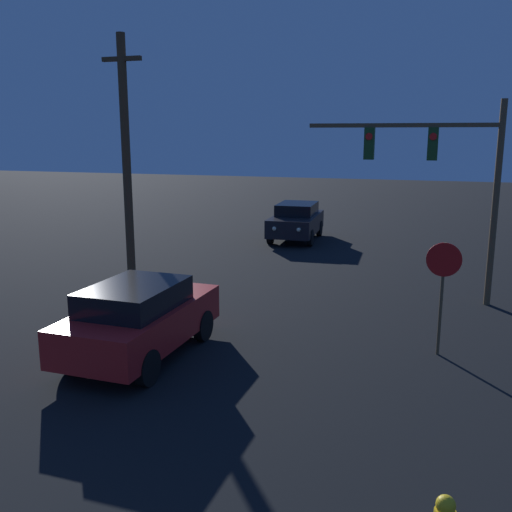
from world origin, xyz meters
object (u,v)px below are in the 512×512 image
at_px(stop_sign, 443,277).
at_px(utility_pole, 126,156).
at_px(car_near, 140,318).
at_px(car_far, 296,221).
at_px(traffic_signal_mast, 443,168).

relative_size(stop_sign, utility_pole, 0.32).
bearing_deg(car_near, utility_pole, 122.86).
bearing_deg(car_far, utility_pole, 64.06).
bearing_deg(traffic_signal_mast, utility_pole, -178.40).
xyz_separation_m(traffic_signal_mast, utility_pole, (-9.81, -0.27, 0.22)).
bearing_deg(stop_sign, car_near, -161.60).
distance_m(car_near, utility_pole, 7.86).
bearing_deg(car_far, stop_sign, 113.79).
relative_size(car_near, utility_pole, 0.55).
xyz_separation_m(car_far, stop_sign, (6.27, -12.58, 0.88)).
bearing_deg(utility_pole, stop_sign, -22.40).
relative_size(car_far, traffic_signal_mast, 0.77).
xyz_separation_m(car_near, car_far, (-0.09, 14.63, 0.00)).
distance_m(traffic_signal_mast, utility_pole, 9.82).
height_order(car_near, utility_pole, utility_pole).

